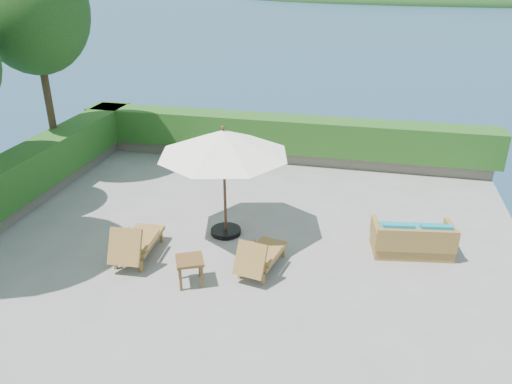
% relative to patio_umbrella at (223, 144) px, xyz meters
% --- Properties ---
extents(ground, '(12.00, 12.00, 0.00)m').
position_rel_patio_umbrella_xyz_m(ground, '(0.39, -0.83, -2.11)').
color(ground, gray).
rests_on(ground, ground).
extents(foundation, '(12.00, 12.00, 3.00)m').
position_rel_patio_umbrella_xyz_m(foundation, '(0.39, -0.83, -3.66)').
color(foundation, '#595047').
rests_on(foundation, ocean).
extents(ocean, '(600.00, 600.00, 0.00)m').
position_rel_patio_umbrella_xyz_m(ocean, '(0.39, -0.83, -5.11)').
color(ocean, navy).
rests_on(ocean, ground).
extents(planter_wall_far, '(12.00, 0.60, 0.36)m').
position_rel_patio_umbrella_xyz_m(planter_wall_far, '(0.39, 4.77, -1.93)').
color(planter_wall_far, '#71695A').
rests_on(planter_wall_far, ground).
extents(hedge_far, '(12.40, 0.90, 1.00)m').
position_rel_patio_umbrella_xyz_m(hedge_far, '(0.39, 4.77, -1.26)').
color(hedge_far, '#193F12').
rests_on(hedge_far, planter_wall_far).
extents(tree_far, '(2.80, 2.80, 6.03)m').
position_rel_patio_umbrella_xyz_m(tree_far, '(-5.61, 2.37, 2.29)').
color(tree_far, '#3F2E18').
rests_on(tree_far, ground).
extents(patio_umbrella, '(3.20, 3.20, 2.50)m').
position_rel_patio_umbrella_xyz_m(patio_umbrella, '(0.00, 0.00, 0.00)').
color(patio_umbrella, black).
rests_on(patio_umbrella, ground).
extents(lounge_left, '(0.76, 1.58, 0.89)m').
position_rel_patio_umbrella_xyz_m(lounge_left, '(-1.48, -1.40, -1.74)').
color(lounge_left, olive).
rests_on(lounge_left, ground).
extents(lounge_right, '(0.84, 1.50, 0.82)m').
position_rel_patio_umbrella_xyz_m(lounge_right, '(1.05, -1.29, -1.77)').
color(lounge_right, olive).
rests_on(lounge_right, ground).
extents(side_table, '(0.66, 0.66, 0.53)m').
position_rel_patio_umbrella_xyz_m(side_table, '(-0.12, -1.98, -1.67)').
color(side_table, brown).
rests_on(side_table, ground).
extents(wicker_loveseat, '(1.72, 1.06, 0.79)m').
position_rel_patio_umbrella_xyz_m(wicker_loveseat, '(3.98, 0.04, -1.80)').
color(wicker_loveseat, olive).
rests_on(wicker_loveseat, ground).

